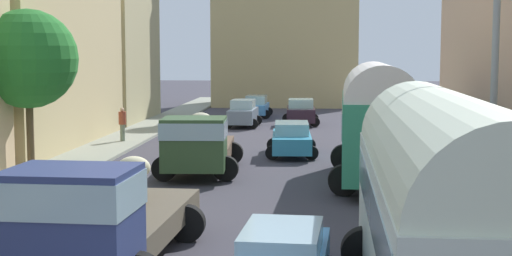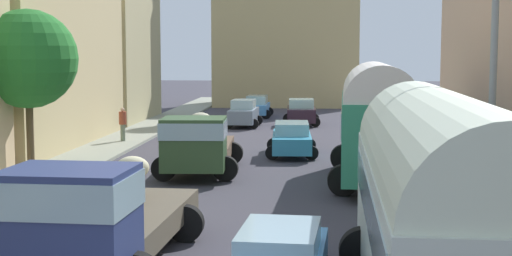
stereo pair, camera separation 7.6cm
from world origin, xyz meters
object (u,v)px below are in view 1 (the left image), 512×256
Objects in this scene: cargo_truck_0 at (99,216)px; streetlamp_near at (481,79)px; car_3 at (292,139)px; pedestrian_1 at (122,123)px; car_4 at (301,112)px; car_1 at (256,106)px; parked_bus_0 at (446,202)px; parked_bus_1 at (377,117)px; car_0 at (243,113)px; cargo_truck_1 at (198,143)px.

streetlamp_near is (8.09, 2.57, 2.70)m from cargo_truck_0.
pedestrian_1 reaches higher than car_3.
car_1 is at bearing 122.43° from car_4.
pedestrian_1 is at bearing 116.16° from parked_bus_0.
parked_bus_0 reaches higher than pedestrian_1.
parked_bus_1 is 19.63m from car_0.
car_3 is at bearing -80.68° from car_1.
cargo_truck_0 is at bearing -76.43° from pedestrian_1.
pedestrian_1 is at bearing 120.37° from cargo_truck_1.
pedestrian_1 is (-5.18, -8.55, 0.20)m from car_0.
car_3 is 1.10× the size of car_4.
car_4 is 29.38m from streetlamp_near.
pedestrian_1 reaches higher than car_1.
car_4 is at bearing -57.57° from car_1.
parked_bus_0 is at bearing -107.83° from streetlamp_near.
parked_bus_0 is at bearing -19.95° from cargo_truck_0.
car_4 is (3.16, -4.98, 0.06)m from car_1.
parked_bus_0 is at bearing -81.19° from car_3.
car_0 is 0.56× the size of streetlamp_near.
car_4 is 13.25m from pedestrian_1.
cargo_truck_0 reaches higher than car_0.
pedestrian_1 reaches higher than car_0.
parked_bus_1 is at bearing -40.34° from pedestrian_1.
parked_bus_1 is at bearing 60.39° from cargo_truck_0.
car_1 is 0.56× the size of streetlamp_near.
streetlamp_near is at bearing -73.58° from car_0.
car_1 is at bearing 87.34° from car_0.
parked_bus_0 is 1.17× the size of parked_bus_1.
car_0 is 10.00m from pedestrian_1.
parked_bus_0 reaches higher than car_1.
car_3 is (3.02, -18.42, -0.01)m from car_1.
car_3 is at bearing -90.59° from car_4.
parked_bus_0 is 5.30× the size of pedestrian_1.
cargo_truck_1 is 3.74× the size of pedestrian_1.
cargo_truck_0 is 29.93m from car_0.
car_4 is at bearing 99.06° from streetlamp_near.
cargo_truck_1 is 19.25m from car_4.
cargo_truck_0 is at bearing 160.05° from parked_bus_0.
cargo_truck_0 reaches higher than car_1.
parked_bus_1 is 15.37m from pedestrian_1.
parked_bus_1 reaches higher than car_4.
parked_bus_0 is 16.21m from cargo_truck_1.
pedestrian_1 is 0.27× the size of streetlamp_near.
car_3 is 0.67× the size of streetlamp_near.
cargo_truck_1 reaches higher than car_4.
parked_bus_0 is 2.57× the size of car_1.
car_4 is (-3.01, 33.77, -1.37)m from parked_bus_0.
car_1 is 15.99m from pedestrian_1.
car_0 is at bearing -156.77° from car_4.
parked_bus_1 is 1.84× the size of car_3.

